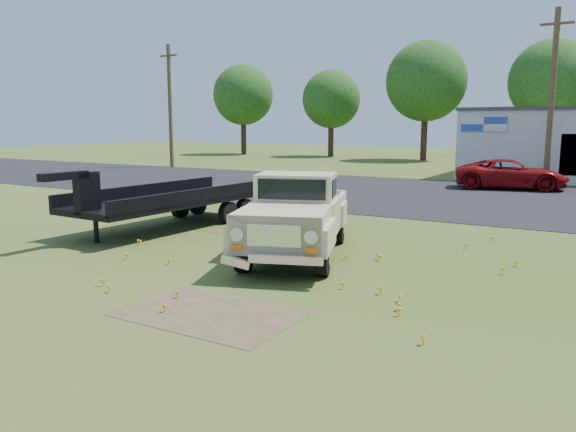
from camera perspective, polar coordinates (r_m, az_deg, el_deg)
name	(u,v)px	position (r m, az deg, el deg)	size (l,w,h in m)	color
ground	(240,265)	(12.95, -4.87, -4.96)	(140.00, 140.00, 0.00)	#394E19
asphalt_lot	(431,195)	(26.43, 14.36, 2.08)	(90.00, 14.00, 0.02)	black
dirt_patch_a	(210,313)	(9.78, -7.95, -9.76)	(3.00, 2.00, 0.01)	#4E3D29
dirt_patch_b	(254,232)	(16.87, -3.51, -1.60)	(2.20, 1.60, 0.01)	#4E3D29
utility_pole_west	(170,105)	(43.57, -11.89, 10.95)	(1.60, 0.30, 9.00)	#4C3A23
utility_pole_mid	(552,96)	(32.40, 25.23, 10.93)	(1.60, 0.30, 9.00)	#4C3A23
treeline_a	(243,95)	(61.46, -4.58, 12.15)	(6.40, 6.40, 9.52)	#382519
treeline_b	(331,99)	(57.17, 4.42, 11.74)	(5.76, 5.76, 8.57)	#382519
treeline_c	(426,81)	(52.14, 13.85, 13.14)	(7.04, 7.04, 10.47)	#382519
treeline_d	(552,81)	(51.09, 25.21, 12.27)	(6.72, 6.72, 10.00)	#382519
vintage_pickup_truck	(296,215)	(13.57, 0.87, 0.11)	(2.18, 5.60, 2.03)	beige
flatbed_trailer	(169,196)	(17.77, -11.97, 2.03)	(2.44, 7.33, 2.00)	black
red_pickup	(511,174)	(29.98, 21.67, 3.94)	(2.43, 5.27, 1.47)	maroon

